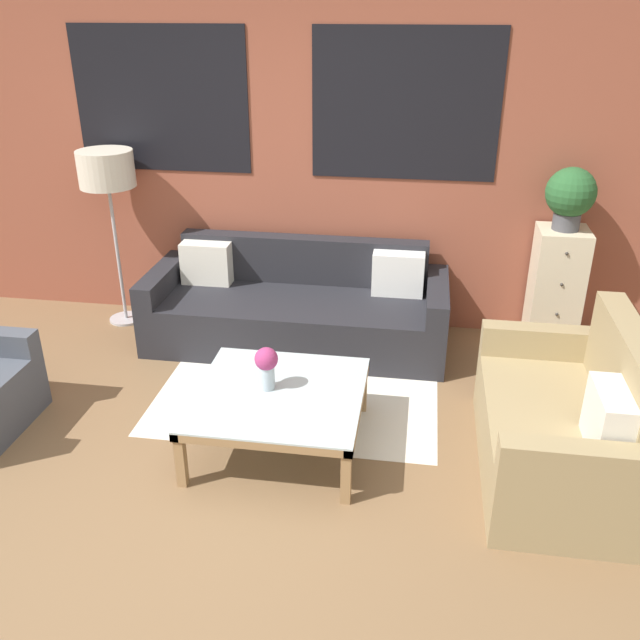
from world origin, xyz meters
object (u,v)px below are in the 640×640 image
object	(u,v)px
drawer_cabinet	(555,290)
floor_lamp	(107,175)
coffee_table	(279,399)
couch_dark	(297,310)
settee_vintage	(565,427)
flower_vase	(266,365)
potted_plant	(570,195)

from	to	relation	value
drawer_cabinet	floor_lamp	bearing A→B (deg)	-179.04
floor_lamp	coffee_table	bearing A→B (deg)	-42.89
couch_dark	coffee_table	xyz separation A→B (m)	(0.15, -1.41, 0.05)
settee_vintage	coffee_table	world-z (taller)	settee_vintage
floor_lamp	flower_vase	distance (m)	2.34
coffee_table	potted_plant	bearing A→B (deg)	41.58
settee_vintage	couch_dark	bearing A→B (deg)	142.03
coffee_table	flower_vase	xyz separation A→B (m)	(-0.08, 0.04, 0.21)
settee_vintage	flower_vase	distance (m)	1.76
drawer_cabinet	coffee_table	bearing A→B (deg)	-138.42
flower_vase	settee_vintage	bearing A→B (deg)	-1.56
couch_dark	potted_plant	bearing A→B (deg)	6.42
settee_vintage	drawer_cabinet	xyz separation A→B (m)	(0.17, 1.64, 0.17)
potted_plant	floor_lamp	bearing A→B (deg)	-179.04
settee_vintage	coffee_table	size ratio (longest dim) A/B	1.41
coffee_table	potted_plant	distance (m)	2.61
settee_vintage	potted_plant	size ratio (longest dim) A/B	3.09
couch_dark	settee_vintage	distance (m)	2.31
flower_vase	drawer_cabinet	bearing A→B (deg)	39.80
settee_vintage	flower_vase	world-z (taller)	settee_vintage
potted_plant	couch_dark	bearing A→B (deg)	-173.58
couch_dark	flower_vase	bearing A→B (deg)	-87.03
drawer_cabinet	potted_plant	xyz separation A→B (m)	(0.00, 0.00, 0.74)
potted_plant	flower_vase	bearing A→B (deg)	-140.20
floor_lamp	flower_vase	xyz separation A→B (m)	(1.61, -1.54, -0.72)
settee_vintage	potted_plant	distance (m)	1.89
settee_vintage	flower_vase	xyz separation A→B (m)	(-1.75, 0.05, 0.23)
coffee_table	drawer_cabinet	size ratio (longest dim) A/B	1.04
flower_vase	floor_lamp	bearing A→B (deg)	136.42
couch_dark	drawer_cabinet	size ratio (longest dim) A/B	2.41
floor_lamp	drawer_cabinet	size ratio (longest dim) A/B	1.50
flower_vase	couch_dark	bearing A→B (deg)	92.97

